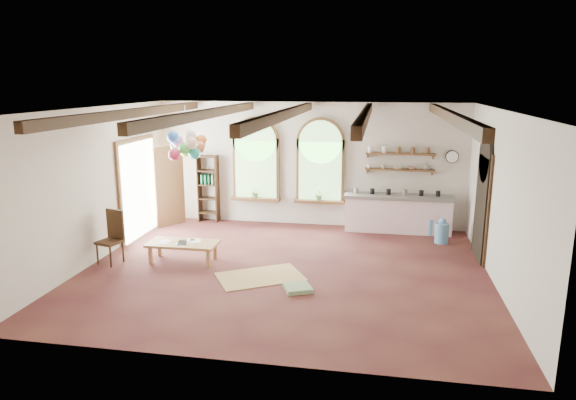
% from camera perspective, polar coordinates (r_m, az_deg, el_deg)
% --- Properties ---
extents(floor, '(8.00, 8.00, 0.00)m').
position_cam_1_polar(floor, '(10.41, -0.37, -7.81)').
color(floor, brown).
rests_on(floor, ground).
extents(ceiling_beams, '(6.20, 6.80, 0.18)m').
position_cam_1_polar(ceiling_beams, '(9.75, -0.40, 9.48)').
color(ceiling_beams, '#332310').
rests_on(ceiling_beams, ceiling).
extents(window_left, '(1.30, 0.28, 2.20)m').
position_cam_1_polar(window_left, '(13.53, -3.58, 4.21)').
color(window_left, brown).
rests_on(window_left, floor).
extents(window_right, '(1.30, 0.28, 2.20)m').
position_cam_1_polar(window_right, '(13.24, 3.60, 4.01)').
color(window_right, brown).
rests_on(window_right, floor).
extents(left_doorway, '(0.10, 1.90, 2.50)m').
position_cam_1_polar(left_doorway, '(12.98, -16.29, 1.16)').
color(left_doorway, brown).
rests_on(left_doorway, floor).
extents(right_doorway, '(0.10, 1.30, 2.40)m').
position_cam_1_polar(right_doorway, '(11.57, 20.67, -0.82)').
color(right_doorway, black).
rests_on(right_doorway, floor).
extents(kitchen_counter, '(2.68, 0.62, 0.94)m').
position_cam_1_polar(kitchen_counter, '(13.18, 12.09, -1.43)').
color(kitchen_counter, '#FFD8DA').
rests_on(kitchen_counter, floor).
extents(wall_shelf_lower, '(1.70, 0.24, 0.04)m').
position_cam_1_polar(wall_shelf_lower, '(13.13, 12.29, 3.30)').
color(wall_shelf_lower, brown).
rests_on(wall_shelf_lower, wall_back).
extents(wall_shelf_upper, '(1.70, 0.24, 0.04)m').
position_cam_1_polar(wall_shelf_upper, '(13.07, 12.37, 5.03)').
color(wall_shelf_upper, brown).
rests_on(wall_shelf_upper, wall_back).
extents(wall_clock, '(0.32, 0.04, 0.32)m').
position_cam_1_polar(wall_clock, '(13.26, 17.77, 4.60)').
color(wall_clock, black).
rests_on(wall_clock, wall_back).
extents(bookshelf, '(0.53, 0.32, 1.80)m').
position_cam_1_polar(bookshelf, '(13.93, -8.85, 1.27)').
color(bookshelf, '#332310').
rests_on(bookshelf, floor).
extents(coffee_table, '(1.46, 0.68, 0.42)m').
position_cam_1_polar(coffee_table, '(11.01, -11.61, -4.88)').
color(coffee_table, '#A3884A').
rests_on(coffee_table, floor).
extents(side_chair, '(0.54, 0.54, 1.11)m').
position_cam_1_polar(side_chair, '(11.33, -19.08, -5.08)').
color(side_chair, '#332310').
rests_on(side_chair, floor).
extents(floor_mat, '(1.88, 1.67, 0.02)m').
position_cam_1_polar(floor_mat, '(10.08, -3.10, -8.50)').
color(floor_mat, tan).
rests_on(floor_mat, floor).
extents(floor_cushion, '(0.62, 0.62, 0.08)m').
position_cam_1_polar(floor_cushion, '(9.47, 1.07, -9.74)').
color(floor_cushion, gray).
rests_on(floor_cushion, floor).
extents(water_jug_a, '(0.27, 0.27, 0.52)m').
position_cam_1_polar(water_jug_a, '(13.16, 15.54, -2.78)').
color(water_jug_a, '#5B96C3').
rests_on(water_jug_a, floor).
extents(water_jug_b, '(0.32, 0.32, 0.61)m').
position_cam_1_polar(water_jug_b, '(12.55, 16.72, -3.43)').
color(water_jug_b, '#5B96C3').
rests_on(water_jug_b, floor).
extents(balloon_cluster, '(0.86, 0.90, 1.16)m').
position_cam_1_polar(balloon_cluster, '(11.56, -11.23, 5.98)').
color(balloon_cluster, white).
rests_on(balloon_cluster, floor).
extents(table_book, '(0.26, 0.29, 0.02)m').
position_cam_1_polar(table_book, '(11.19, -12.11, -4.29)').
color(table_book, olive).
rests_on(table_book, coffee_table).
extents(tablet, '(0.25, 0.30, 0.01)m').
position_cam_1_polar(tablet, '(10.93, -11.68, -4.72)').
color(tablet, black).
rests_on(tablet, coffee_table).
extents(potted_plant_left, '(0.27, 0.23, 0.30)m').
position_cam_1_polar(potted_plant_left, '(13.57, -3.64, 0.88)').
color(potted_plant_left, '#598C4C').
rests_on(potted_plant_left, window_left).
extents(potted_plant_right, '(0.27, 0.23, 0.30)m').
position_cam_1_polar(potted_plant_right, '(13.28, 3.50, 0.61)').
color(potted_plant_right, '#598C4C').
rests_on(potted_plant_right, window_right).
extents(shelf_cup_a, '(0.12, 0.10, 0.10)m').
position_cam_1_polar(shelf_cup_a, '(13.11, 9.02, 3.73)').
color(shelf_cup_a, white).
rests_on(shelf_cup_a, wall_shelf_lower).
extents(shelf_cup_b, '(0.10, 0.10, 0.09)m').
position_cam_1_polar(shelf_cup_b, '(13.11, 10.55, 3.66)').
color(shelf_cup_b, beige).
rests_on(shelf_cup_b, wall_shelf_lower).
extents(shelf_bowl_a, '(0.22, 0.22, 0.05)m').
position_cam_1_polar(shelf_bowl_a, '(13.12, 12.08, 3.51)').
color(shelf_bowl_a, beige).
rests_on(shelf_bowl_a, wall_shelf_lower).
extents(shelf_bowl_b, '(0.20, 0.20, 0.06)m').
position_cam_1_polar(shelf_bowl_b, '(13.14, 13.61, 3.46)').
color(shelf_bowl_b, '#8C664C').
rests_on(shelf_bowl_b, wall_shelf_lower).
extents(shelf_vase, '(0.18, 0.18, 0.19)m').
position_cam_1_polar(shelf_vase, '(13.16, 15.15, 3.67)').
color(shelf_vase, slate).
rests_on(shelf_vase, wall_shelf_lower).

